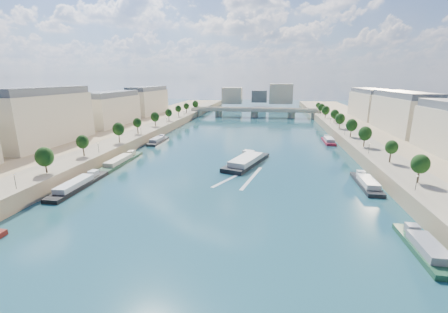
% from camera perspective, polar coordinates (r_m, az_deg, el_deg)
% --- Properties ---
extents(ground, '(700.00, 700.00, 0.00)m').
position_cam_1_polar(ground, '(140.66, 2.84, 0.83)').
color(ground, '#0D333D').
rests_on(ground, ground).
extents(quay_left, '(44.00, 520.00, 5.00)m').
position_cam_1_polar(quay_left, '(163.76, -23.10, 2.55)').
color(quay_left, '#9E8460').
rests_on(quay_left, ground).
extents(quay_right, '(44.00, 520.00, 5.00)m').
position_cam_1_polar(quay_right, '(150.99, 31.16, 0.63)').
color(quay_right, '#9E8460').
rests_on(quay_right, ground).
extents(pave_left, '(14.00, 520.00, 0.10)m').
position_cam_1_polar(pave_left, '(155.91, -18.49, 3.37)').
color(pave_left, gray).
rests_on(pave_left, quay_left).
extents(pave_right, '(14.00, 520.00, 0.10)m').
position_cam_1_polar(pave_right, '(145.35, 25.83, 1.86)').
color(pave_right, gray).
rests_on(pave_right, quay_right).
extents(trees_left, '(4.80, 268.80, 8.26)m').
position_cam_1_polar(trees_left, '(155.86, -17.67, 5.46)').
color(trees_left, '#382B1E').
rests_on(trees_left, ground).
extents(trees_right, '(4.80, 268.80, 8.26)m').
position_cam_1_polar(trees_right, '(153.27, 24.29, 4.70)').
color(trees_right, '#382B1E').
rests_on(trees_right, ground).
extents(lamps_left, '(0.36, 200.36, 4.28)m').
position_cam_1_polar(lamps_left, '(144.65, -18.77, 3.61)').
color(lamps_left, black).
rests_on(lamps_left, ground).
extents(lamps_right, '(0.36, 200.36, 4.28)m').
position_cam_1_polar(lamps_right, '(148.30, 23.74, 3.40)').
color(lamps_right, black).
rests_on(lamps_right, ground).
extents(buildings_left, '(16.00, 226.00, 23.20)m').
position_cam_1_polar(buildings_left, '(178.72, -25.13, 7.81)').
color(buildings_left, beige).
rests_on(buildings_left, ground).
extents(buildings_right, '(16.00, 226.00, 23.20)m').
position_cam_1_polar(buildings_right, '(164.92, 34.47, 6.15)').
color(buildings_right, beige).
rests_on(buildings_right, ground).
extents(skyline, '(79.00, 42.00, 22.00)m').
position_cam_1_polar(skyline, '(356.01, 7.19, 11.59)').
color(skyline, beige).
rests_on(skyline, ground).
extents(bridge, '(112.00, 12.00, 8.15)m').
position_cam_1_polar(bridge, '(267.93, 5.82, 8.55)').
color(bridge, '#C1B79E').
rests_on(bridge, ground).
extents(tour_barge, '(17.87, 31.54, 4.12)m').
position_cam_1_polar(tour_barge, '(120.96, 4.32, -0.93)').
color(tour_barge, black).
rests_on(tour_barge, ground).
extents(wake, '(15.73, 25.72, 0.04)m').
position_cam_1_polar(wake, '(105.56, 3.59, -3.95)').
color(wake, silver).
rests_on(wake, ground).
extents(moored_barges_left, '(5.00, 157.24, 3.60)m').
position_cam_1_polar(moored_barges_left, '(104.71, -26.54, -5.23)').
color(moored_barges_left, '#1C1A3A').
rests_on(moored_barges_left, ground).
extents(moored_barges_right, '(5.00, 163.03, 3.60)m').
position_cam_1_polar(moored_barges_right, '(94.96, 27.78, -7.37)').
color(moored_barges_right, black).
rests_on(moored_barges_right, ground).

